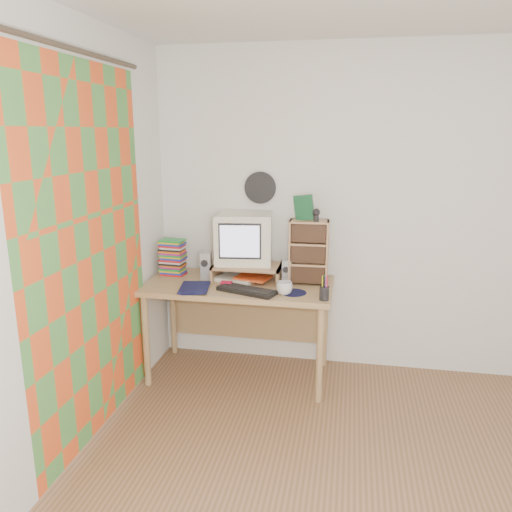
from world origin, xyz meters
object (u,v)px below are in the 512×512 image
at_px(dvd_stack, 173,259).
at_px(mug, 284,288).
at_px(crt_monitor, 244,239).
at_px(diary, 180,286).
at_px(desk, 241,297).
at_px(keyboard, 247,291).
at_px(cd_rack, 309,252).

relative_size(dvd_stack, mug, 2.25).
bearing_deg(mug, crt_monitor, 135.96).
relative_size(mug, diary, 0.45).
bearing_deg(desk, mug, -35.03).
xyz_separation_m(crt_monitor, diary, (-0.39, -0.38, -0.29)).
height_order(keyboard, cd_rack, cd_rack).
distance_m(keyboard, dvd_stack, 0.76).
relative_size(keyboard, mug, 3.75).
height_order(crt_monitor, diary, crt_monitor).
height_order(crt_monitor, keyboard, crt_monitor).
xyz_separation_m(desk, dvd_stack, (-0.56, 0.07, 0.26)).
height_order(dvd_stack, mug, dvd_stack).
bearing_deg(dvd_stack, desk, -2.40).
distance_m(mug, diary, 0.75).
bearing_deg(dvd_stack, keyboard, -22.48).
height_order(crt_monitor, mug, crt_monitor).
relative_size(crt_monitor, dvd_stack, 1.57).
bearing_deg(keyboard, desk, 130.74).
distance_m(desk, keyboard, 0.33).
bearing_deg(crt_monitor, cd_rack, -13.72).
bearing_deg(diary, dvd_stack, 107.48).
distance_m(dvd_stack, diary, 0.41).
bearing_deg(diary, mug, -7.67).
distance_m(desk, crt_monitor, 0.45).
xyz_separation_m(cd_rack, diary, (-0.89, -0.32, -0.21)).
bearing_deg(diary, desk, 27.66).
height_order(keyboard, diary, diary).
distance_m(dvd_stack, mug, 1.00).
distance_m(crt_monitor, diary, 0.62).
height_order(desk, dvd_stack, dvd_stack).
height_order(cd_rack, mug, cd_rack).
bearing_deg(dvd_stack, cd_rack, 2.37).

